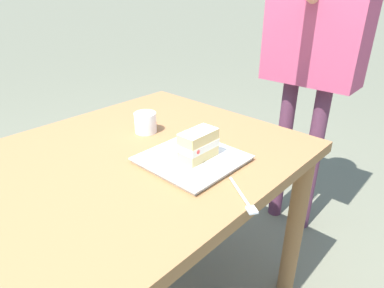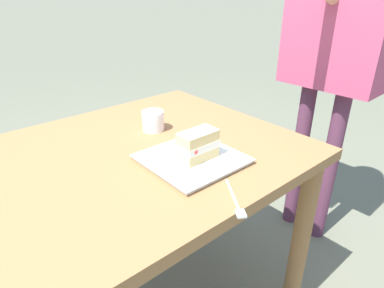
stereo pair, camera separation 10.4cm
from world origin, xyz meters
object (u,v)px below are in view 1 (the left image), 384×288
Objects in this scene: cake_slice at (198,145)px; diner_person at (317,25)px; dessert_plate at (192,159)px; dessert_fork at (243,197)px; patio_table at (128,186)px; coffee_cup at (145,122)px.

diner_person is (0.84, 0.04, 0.28)m from cake_slice.
dessert_fork is (-0.06, -0.24, -0.00)m from dessert_plate.
cake_slice is at bearing -177.20° from diner_person.
dessert_fork is at bearing -106.47° from cake_slice.
dessert_plate is 2.27× the size of cake_slice.
patio_table is at bearing 99.77° from dessert_fork.
patio_table is 1.09m from diner_person.
diner_person reaches higher than patio_table.
dessert_plate is 0.06m from cake_slice.
coffee_cup is 0.05× the size of diner_person.
diner_person is (0.85, 0.02, 0.33)m from dessert_plate.
cake_slice is 0.31m from coffee_cup.
diner_person is at bearing -18.34° from coffee_cup.
cake_slice is (0.14, -0.20, 0.17)m from patio_table.
dessert_plate is 0.29m from coffee_cup.
cake_slice is at bearing -61.88° from dessert_plate.
patio_table is 0.71× the size of diner_person.
dessert_fork is 1.00m from diner_person.
cake_slice is at bearing 73.53° from dessert_fork.
patio_table is 13.95× the size of coffee_cup.
dessert_fork reaches higher than patio_table.
diner_person is (0.98, -0.16, 0.45)m from patio_table.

